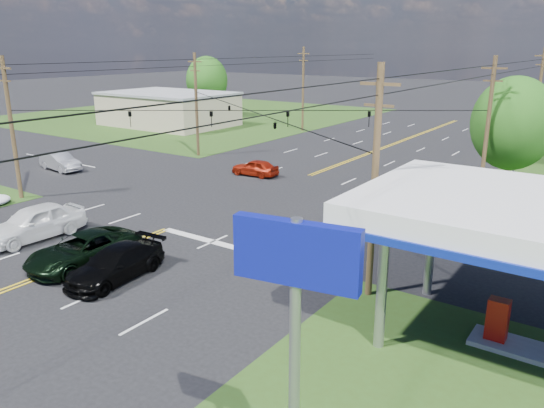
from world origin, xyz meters
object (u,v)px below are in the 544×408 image
Objects in this scene: retail_nw at (169,110)px; pole_se at (375,182)px; suv_black at (116,264)px; sedan_silver at (60,162)px; pickup_white at (35,222)px; pole_sw at (12,127)px; pole_ne at (488,127)px; pole_left_far at (303,88)px; tree_far_l at (207,81)px; tree_right_a at (513,124)px; pole_nw at (196,104)px; polesign_se at (295,311)px; pickup_dkgreen at (84,250)px; pole_right_far at (538,100)px.

pole_se reaches higher than retail_nw.
sedan_silver reaches higher than suv_black.
pole_se reaches higher than pickup_white.
pole_ne is (26.00, 18.00, 0.00)m from pole_sw.
pole_left_far is 1.15× the size of tree_far_l.
pole_ne is at bearing 90.00° from pole_se.
tree_right_a is 1.51× the size of pickup_white.
pole_nw reaches higher than suv_black.
pickup_white is 0.73× the size of polesign_se.
pole_se reaches higher than polesign_se.
tree_right_a is at bearing -12.80° from retail_nw.
pickup_dkgreen is 0.75× the size of polesign_se.
pole_se is 60.88m from tree_far_l.
tree_right_a is at bearing 87.27° from pole_se.
retail_nw is 21.60m from pole_nw.
pole_ne is at bearing -64.24° from sedan_silver.
polesign_se is at bearing -84.84° from tree_right_a.
pole_ne is at bearing 97.54° from polesign_se.
tree_far_l is at bearing 27.71° from sedan_silver.
sedan_silver is 0.60× the size of polesign_se.
retail_nw is 63.96m from polesign_se.
pole_nw is at bearing 134.79° from polesign_se.
pole_se is 18.00m from pole_ne.
pole_ne is 1.09× the size of tree_far_l.
retail_nw reaches higher than sedan_silver.
pole_nw is at bearing -90.00° from pole_left_far.
pole_left_far is 31.39m from tree_right_a.
polesign_se is at bearing -82.46° from pole_ne.
pole_sw is 1.09× the size of tree_far_l.
pickup_white is at bearing 168.31° from suv_black.
retail_nw is 43.19m from pickup_white.
pole_sw reaches higher than sedan_silver.
pole_se is at bearing -96.21° from sedan_silver.
pole_right_far is 43.40m from suv_black.
retail_nw is at bearing 167.20° from tree_right_a.
retail_nw reaches higher than pickup_dkgreen.
suv_black is at bearing -2.84° from pickup_dkgreen.
pickup_white is (8.22, -4.04, -3.99)m from pole_sw.
pickup_dkgreen is at bearing -6.20° from pickup_white.
pole_right_far reaches higher than pickup_dkgreen.
pickup_white is 1.21× the size of sedan_silver.
pickup_white is at bearing -167.19° from pole_se.
tree_far_l is at bearing 168.11° from pole_left_far.
tree_far_l is at bearing 126.33° from pickup_dkgreen.
pole_right_far is 43.76m from sedan_silver.
tree_far_l is (-2.00, 10.00, 3.19)m from retail_nw.
pole_ne is 1.28× the size of polesign_se.
pickup_dkgreen is at bearing -117.59° from tree_right_a.
pole_se is 37.00m from pole_right_far.
retail_nw is at bearing 118.74° from pole_sw.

